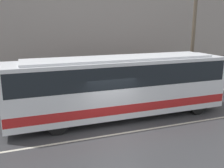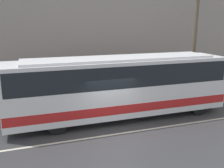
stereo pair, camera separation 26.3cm
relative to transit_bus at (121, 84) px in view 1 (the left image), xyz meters
name	(u,v)px [view 1 (the left image)]	position (x,y,z in m)	size (l,w,h in m)	color
ground_plane	(118,134)	(-0.94, -2.00, -1.91)	(60.00, 60.00, 0.00)	#38383A
sidewalk	(88,99)	(-0.94, 3.58, -1.82)	(60.00, 3.16, 0.18)	gray
building_facade	(80,34)	(-0.94, 5.30, 2.44)	(60.00, 0.35, 9.03)	gray
lane_stripe	(118,134)	(-0.94, -2.00, -1.91)	(54.00, 0.14, 0.01)	beige
transit_bus	(121,84)	(0.00, 0.00, 0.00)	(12.00, 2.47, 3.39)	silver
utility_pole_near	(192,47)	(6.44, 2.48, 1.59)	(0.25, 0.25, 6.66)	brown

